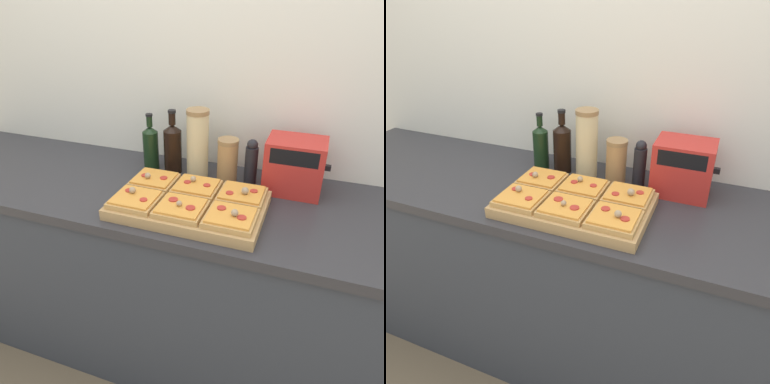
{
  "view_description": "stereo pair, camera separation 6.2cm",
  "coord_description": "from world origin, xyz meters",
  "views": [
    {
      "loc": [
        0.45,
        -0.92,
        1.65
      ],
      "look_at": [
        0.04,
        0.23,
        0.98
      ],
      "focal_mm": 35.0,
      "sensor_mm": 36.0,
      "label": 1
    },
    {
      "loc": [
        0.51,
        -0.9,
        1.65
      ],
      "look_at": [
        0.04,
        0.23,
        0.98
      ],
      "focal_mm": 35.0,
      "sensor_mm": 36.0,
      "label": 2
    }
  ],
  "objects": [
    {
      "name": "wall_back",
      "position": [
        0.0,
        0.67,
        1.25
      ],
      "size": [
        6.0,
        0.06,
        2.5
      ],
      "color": "silver",
      "rests_on": "ground_plane"
    },
    {
      "name": "cutting_board",
      "position": [
        0.04,
        0.2,
        0.93
      ],
      "size": [
        0.56,
        0.35,
        0.04
      ],
      "primitive_type": "cube",
      "color": "tan",
      "rests_on": "kitchen_counter"
    },
    {
      "name": "olive_oil_bottle",
      "position": [
        -0.25,
        0.49,
        1.02
      ],
      "size": [
        0.07,
        0.07,
        0.26
      ],
      "color": "black",
      "rests_on": "kitchen_counter"
    },
    {
      "name": "wine_bottle",
      "position": [
        -0.14,
        0.49,
        1.03
      ],
      "size": [
        0.08,
        0.08,
        0.28
      ],
      "color": "black",
      "rests_on": "kitchen_counter"
    },
    {
      "name": "pizza_slice_front_right",
      "position": [
        0.22,
        0.12,
        0.97
      ],
      "size": [
        0.17,
        0.16,
        0.05
      ],
      "color": "tan",
      "rests_on": "cutting_board"
    },
    {
      "name": "pizza_slice_front_left",
      "position": [
        -0.14,
        0.12,
        0.97
      ],
      "size": [
        0.17,
        0.16,
        0.05
      ],
      "color": "tan",
      "rests_on": "cutting_board"
    },
    {
      "name": "pizza_slice_back_right",
      "position": [
        0.22,
        0.28,
        0.97
      ],
      "size": [
        0.17,
        0.16,
        0.06
      ],
      "color": "tan",
      "rests_on": "cutting_board"
    },
    {
      "name": "toaster_oven",
      "position": [
        0.38,
        0.49,
        1.03
      ],
      "size": [
        0.25,
        0.17,
        0.22
      ],
      "color": "red",
      "rests_on": "kitchen_counter"
    },
    {
      "name": "grain_jar_short",
      "position": [
        0.11,
        0.49,
        1.01
      ],
      "size": [
        0.09,
        0.09,
        0.19
      ],
      "color": "#AD7F4C",
      "rests_on": "kitchen_counter"
    },
    {
      "name": "pizza_slice_back_left",
      "position": [
        -0.14,
        0.28,
        0.97
      ],
      "size": [
        0.17,
        0.16,
        0.05
      ],
      "color": "tan",
      "rests_on": "cutting_board"
    },
    {
      "name": "kitchen_counter",
      "position": [
        0.0,
        0.32,
        0.46
      ],
      "size": [
        2.63,
        0.67,
        0.91
      ],
      "color": "#333842",
      "rests_on": "ground_plane"
    },
    {
      "name": "pizza_slice_back_center",
      "position": [
        0.04,
        0.28,
        0.97
      ],
      "size": [
        0.17,
        0.16,
        0.05
      ],
      "color": "tan",
      "rests_on": "cutting_board"
    },
    {
      "name": "pizza_slice_front_center",
      "position": [
        0.04,
        0.12,
        0.97
      ],
      "size": [
        0.17,
        0.16,
        0.05
      ],
      "color": "tan",
      "rests_on": "cutting_board"
    },
    {
      "name": "pepper_mill",
      "position": [
        0.21,
        0.49,
        1.01
      ],
      "size": [
        0.05,
        0.05,
        0.2
      ],
      "color": "black",
      "rests_on": "kitchen_counter"
    },
    {
      "name": "grain_jar_tall",
      "position": [
        -0.03,
        0.49,
        1.06
      ],
      "size": [
        0.1,
        0.1,
        0.3
      ],
      "color": "beige",
      "rests_on": "kitchen_counter"
    }
  ]
}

